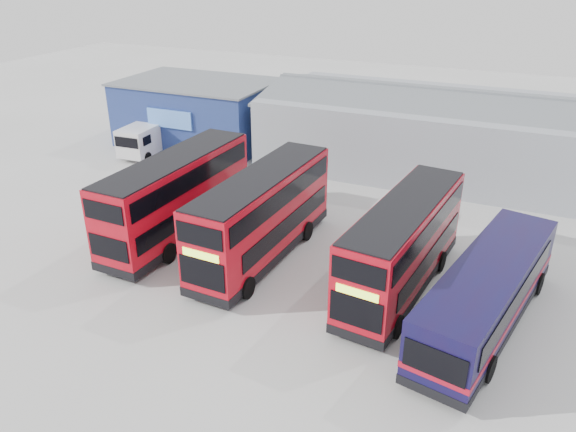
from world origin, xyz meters
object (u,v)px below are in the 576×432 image
(double_decker_centre, at_px, (262,217))
(panel_van, at_px, (148,137))
(double_decker_left, at_px, (177,198))
(single_decker_blue, at_px, (487,296))
(office_block, at_px, (198,112))
(maintenance_shed, at_px, (476,137))
(double_decker_right, at_px, (403,248))

(double_decker_centre, bearing_deg, panel_van, 147.02)
(double_decker_left, relative_size, single_decker_blue, 0.95)
(double_decker_left, height_order, double_decker_centre, double_decker_left)
(office_block, distance_m, double_decker_left, 17.43)
(maintenance_shed, bearing_deg, single_decker_blue, -81.44)
(maintenance_shed, xyz_separation_m, single_decker_blue, (2.92, -19.38, -1.05))
(maintenance_shed, xyz_separation_m, panel_van, (-24.10, -6.24, -1.23))
(office_block, relative_size, double_decker_centre, 1.11)
(office_block, xyz_separation_m, panel_van, (-2.10, -4.23, -1.21))
(double_decker_left, bearing_deg, office_block, -59.63)
(double_decker_centre, xyz_separation_m, double_decker_right, (7.34, -0.19, -0.08))
(maintenance_shed, relative_size, double_decker_left, 2.73)
(double_decker_centre, height_order, double_decker_right, double_decker_centre)
(double_decker_left, relative_size, double_decker_right, 1.04)
(office_block, relative_size, maintenance_shed, 0.40)
(maintenance_shed, relative_size, double_decker_right, 2.84)
(office_block, distance_m, double_decker_right, 26.24)
(maintenance_shed, relative_size, single_decker_blue, 2.58)
(office_block, height_order, maintenance_shed, maintenance_shed)
(double_decker_centre, distance_m, panel_van, 19.41)
(maintenance_shed, relative_size, double_decker_centre, 2.75)
(double_decker_centre, bearing_deg, single_decker_blue, -5.60)
(maintenance_shed, bearing_deg, double_decker_right, -93.48)
(maintenance_shed, distance_m, double_decker_centre, 19.56)
(double_decker_right, relative_size, panel_van, 1.88)
(double_decker_left, xyz_separation_m, double_decker_centre, (5.36, -0.27, -0.03))
(double_decker_right, height_order, single_decker_blue, double_decker_right)
(double_decker_centre, bearing_deg, double_decker_right, 1.57)
(single_decker_blue, bearing_deg, double_decker_centre, 3.24)
(double_decker_right, bearing_deg, office_block, 149.45)
(maintenance_shed, distance_m, single_decker_blue, 19.63)
(panel_van, bearing_deg, double_decker_right, -29.47)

